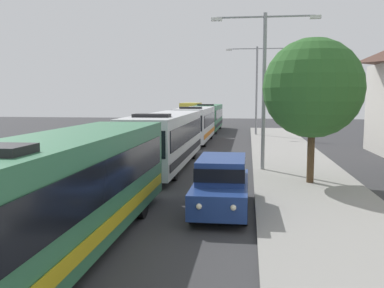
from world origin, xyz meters
TOP-DOWN VIEW (x-y plane):
  - bus_lead at (-1.30, 12.33)m, footprint 2.58×11.72m
  - bus_second_in_line at (-1.30, 25.59)m, footprint 2.58×12.23m
  - bus_middle at (-1.30, 38.96)m, footprint 2.58×10.52m
  - bus_fourth_in_line at (-1.30, 51.20)m, footprint 2.58×11.62m
  - white_suv at (2.40, 16.80)m, footprint 1.86×5.05m
  - box_truck_oncoming at (-4.60, 59.35)m, footprint 2.35×7.92m
  - streetlamp_mid at (4.10, 24.80)m, footprint 5.60×0.28m
  - streetlamp_far at (4.10, 45.72)m, footprint 6.26×0.28m
  - roadside_tree at (6.13, 21.56)m, footprint 4.44×4.44m

SIDE VIEW (x-z plane):
  - white_suv at x=2.40m, z-range 0.08..1.98m
  - bus_middle at x=-1.30m, z-range 0.08..3.29m
  - bus_fourth_in_line at x=-1.30m, z-range 0.09..3.30m
  - bus_lead at x=-1.30m, z-range 0.09..3.30m
  - bus_second_in_line at x=-1.30m, z-range 0.09..3.30m
  - box_truck_oncoming at x=-4.60m, z-range 0.14..3.29m
  - roadside_tree at x=6.13m, z-range 1.16..7.65m
  - streetlamp_mid at x=4.10m, z-range 1.06..9.25m
  - streetlamp_far at x=4.10m, z-range 1.12..10.00m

